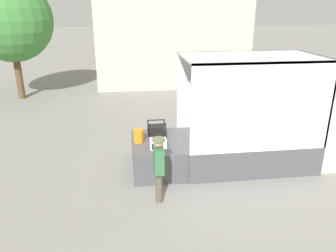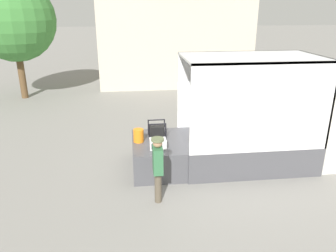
{
  "view_description": "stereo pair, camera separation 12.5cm",
  "coord_description": "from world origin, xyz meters",
  "px_view_note": "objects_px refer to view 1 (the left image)",
  "views": [
    {
      "loc": [
        -1.68,
        -9.26,
        4.8
      ],
      "look_at": [
        -0.48,
        -0.2,
        1.46
      ],
      "focal_mm": 35.0,
      "sensor_mm": 36.0,
      "label": 1
    },
    {
      "loc": [
        -1.55,
        -9.28,
        4.8
      ],
      "look_at": [
        -0.48,
        -0.2,
        1.46
      ],
      "focal_mm": 35.0,
      "sensor_mm": 36.0,
      "label": 2
    }
  ],
  "objects_px": {
    "microwave": "(158,144)",
    "portable_generator": "(157,131)",
    "box_truck": "(291,131)",
    "orange_bucket": "(138,136)",
    "street_tree": "(10,20)",
    "worker_person": "(159,164)"
  },
  "relations": [
    {
      "from": "microwave",
      "to": "portable_generator",
      "type": "height_order",
      "value": "portable_generator"
    },
    {
      "from": "box_truck",
      "to": "worker_person",
      "type": "relative_size",
      "value": 3.42
    },
    {
      "from": "orange_bucket",
      "to": "worker_person",
      "type": "distance_m",
      "value": 1.98
    },
    {
      "from": "worker_person",
      "to": "portable_generator",
      "type": "bearing_deg",
      "value": 85.21
    },
    {
      "from": "orange_bucket",
      "to": "street_tree",
      "type": "relative_size",
      "value": 0.06
    },
    {
      "from": "orange_bucket",
      "to": "street_tree",
      "type": "bearing_deg",
      "value": 123.06
    },
    {
      "from": "microwave",
      "to": "worker_person",
      "type": "bearing_deg",
      "value": -95.13
    },
    {
      "from": "microwave",
      "to": "orange_bucket",
      "type": "xyz_separation_m",
      "value": [
        -0.54,
        0.55,
        0.06
      ]
    },
    {
      "from": "box_truck",
      "to": "orange_bucket",
      "type": "height_order",
      "value": "box_truck"
    },
    {
      "from": "box_truck",
      "to": "worker_person",
      "type": "distance_m",
      "value": 4.88
    },
    {
      "from": "portable_generator",
      "to": "worker_person",
      "type": "xyz_separation_m",
      "value": [
        -0.19,
        -2.28,
        -0.0
      ]
    },
    {
      "from": "microwave",
      "to": "orange_bucket",
      "type": "distance_m",
      "value": 0.78
    },
    {
      "from": "portable_generator",
      "to": "orange_bucket",
      "type": "distance_m",
      "value": 0.7
    },
    {
      "from": "orange_bucket",
      "to": "microwave",
      "type": "bearing_deg",
      "value": -45.44
    },
    {
      "from": "microwave",
      "to": "orange_bucket",
      "type": "bearing_deg",
      "value": 134.56
    },
    {
      "from": "microwave",
      "to": "worker_person",
      "type": "xyz_separation_m",
      "value": [
        -0.12,
        -1.39,
        0.06
      ]
    },
    {
      "from": "microwave",
      "to": "street_tree",
      "type": "relative_size",
      "value": 0.08
    },
    {
      "from": "box_truck",
      "to": "microwave",
      "type": "relative_size",
      "value": 12.83
    },
    {
      "from": "box_truck",
      "to": "microwave",
      "type": "distance_m",
      "value": 4.4
    },
    {
      "from": "box_truck",
      "to": "orange_bucket",
      "type": "relative_size",
      "value": 15.26
    },
    {
      "from": "orange_bucket",
      "to": "street_tree",
      "type": "distance_m",
      "value": 11.52
    },
    {
      "from": "microwave",
      "to": "box_truck",
      "type": "bearing_deg",
      "value": 7.03
    }
  ]
}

